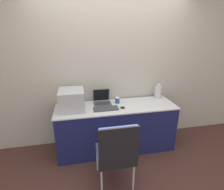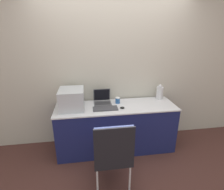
# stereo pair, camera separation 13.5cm
# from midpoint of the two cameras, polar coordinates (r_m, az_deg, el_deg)

# --- Properties ---
(ground_plane) EXTENTS (14.00, 14.00, 0.00)m
(ground_plane) POSITION_cam_midpoint_polar(r_m,az_deg,el_deg) (2.98, 1.20, -19.86)
(ground_plane) COLOR #472823
(wall_back) EXTENTS (8.00, 0.05, 2.60)m
(wall_back) POSITION_cam_midpoint_polar(r_m,az_deg,el_deg) (3.00, -1.41, 8.20)
(wall_back) COLOR #B7B2A3
(wall_back) RESTS_ON ground_plane
(table) EXTENTS (1.93, 0.61, 0.79)m
(table) POSITION_cam_midpoint_polar(r_m,az_deg,el_deg) (2.99, -0.01, -10.48)
(table) COLOR #191E51
(table) RESTS_ON ground_plane
(printer) EXTENTS (0.37, 0.42, 0.31)m
(printer) POSITION_cam_midpoint_polar(r_m,az_deg,el_deg) (2.72, -14.43, -1.30)
(printer) COLOR #B2B7BC
(printer) RESTS_ON table
(laptop_left) EXTENTS (0.28, 0.26, 0.23)m
(laptop_left) POSITION_cam_midpoint_polar(r_m,az_deg,el_deg) (2.90, -4.61, -1.82)
(laptop_left) COLOR #4C4C51
(laptop_left) RESTS_ON table
(external_keyboard) EXTENTS (0.38, 0.16, 0.02)m
(external_keyboard) POSITION_cam_midpoint_polar(r_m,az_deg,el_deg) (2.70, -3.47, -4.50)
(external_keyboard) COLOR #3D3D42
(external_keyboard) RESTS_ON table
(coffee_cup) EXTENTS (0.08, 0.08, 0.10)m
(coffee_cup) POSITION_cam_midpoint_polar(r_m,az_deg,el_deg) (2.91, 0.42, -1.73)
(coffee_cup) COLOR #285699
(coffee_cup) RESTS_ON table
(mouse) EXTENTS (0.07, 0.06, 0.03)m
(mouse) POSITION_cam_midpoint_polar(r_m,az_deg,el_deg) (2.72, 2.06, -4.10)
(mouse) COLOR black
(mouse) RESTS_ON table
(metal_pitcher) EXTENTS (0.12, 0.12, 0.27)m
(metal_pitcher) POSITION_cam_midpoint_polar(r_m,az_deg,el_deg) (3.20, 13.67, 1.07)
(metal_pitcher) COLOR silver
(metal_pitcher) RESTS_ON table
(chair) EXTENTS (0.46, 0.49, 0.95)m
(chair) POSITION_cam_midpoint_polar(r_m,az_deg,el_deg) (2.18, -0.33, -17.78)
(chair) COLOR navy
(chair) RESTS_ON ground_plane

